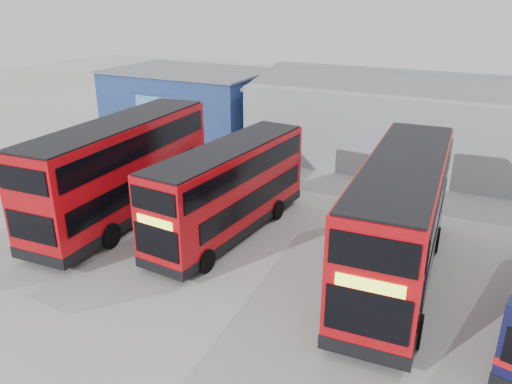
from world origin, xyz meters
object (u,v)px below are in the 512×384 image
office_block (190,102)px  maintenance_shed (490,127)px  double_decker_left (122,171)px  double_decker_right (399,221)px  panel_van (152,130)px  double_decker_centre (229,191)px

office_block → maintenance_shed: (22.00, 2.01, 0.02)m
double_decker_left → double_decker_right: bearing=177.6°
office_block → double_decker_left: (6.23, -15.32, -0.09)m
maintenance_shed → office_block: bearing=-174.8°
maintenance_shed → panel_van: maintenance_shed is taller
double_decker_left → office_block: bearing=-71.3°
double_decker_right → maintenance_shed: bearing=78.8°
office_block → maintenance_shed: size_ratio=0.40×
double_decker_centre → double_decker_right: bearing=0.2°
double_decker_left → maintenance_shed: bearing=-135.7°
double_decker_left → double_decker_right: double_decker_left is taller
maintenance_shed → panel_van: size_ratio=5.47×
maintenance_shed → double_decker_right: maintenance_shed is taller
double_decker_right → panel_van: double_decker_right is taller
double_decker_right → double_decker_left: bearing=177.6°
maintenance_shed → double_decker_centre: maintenance_shed is taller
double_decker_right → double_decker_centre: bearing=172.4°
office_block → double_decker_right: bearing=-37.4°
panel_van → double_decker_right: bearing=-3.3°
double_decker_left → double_decker_centre: (5.59, 0.82, -0.35)m
maintenance_shed → double_decker_centre: bearing=-121.6°
double_decker_centre → office_block: bearing=133.4°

